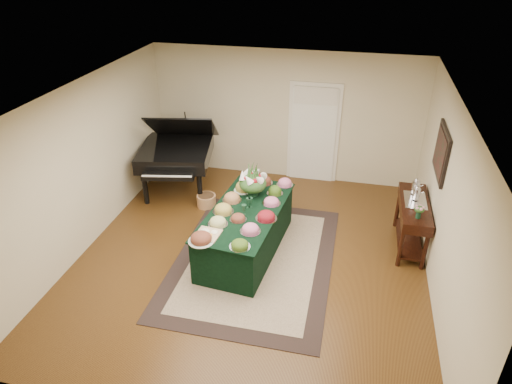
% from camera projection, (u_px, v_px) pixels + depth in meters
% --- Properties ---
extents(ground, '(6.00, 6.00, 0.00)m').
position_uv_depth(ground, '(252.00, 257.00, 7.46)').
color(ground, '#301B0A').
rests_on(ground, ground).
extents(area_rug, '(2.48, 3.47, 0.01)m').
position_uv_depth(area_rug, '(254.00, 259.00, 7.39)').
color(area_rug, black).
rests_on(area_rug, ground).
extents(kitchen_doorway, '(1.05, 0.07, 2.10)m').
position_uv_depth(kitchen_doorway, '(313.00, 134.00, 9.36)').
color(kitchen_doorway, silver).
rests_on(kitchen_doorway, ground).
extents(buffet_table, '(1.25, 2.29, 0.79)m').
position_uv_depth(buffet_table, '(246.00, 231.00, 7.41)').
color(buffet_table, black).
rests_on(buffet_table, ground).
extents(food_platters, '(1.21, 2.27, 0.14)m').
position_uv_depth(food_platters, '(245.00, 206.00, 7.24)').
color(food_platters, silver).
rests_on(food_platters, buffet_table).
extents(cutting_board, '(0.38, 0.38, 0.10)m').
position_uv_depth(cutting_board, '(208.00, 232.00, 6.63)').
color(cutting_board, tan).
rests_on(cutting_board, buffet_table).
extents(green_goblets, '(0.12, 0.31, 0.18)m').
position_uv_depth(green_goblets, '(248.00, 205.00, 7.19)').
color(green_goblets, '#143320').
rests_on(green_goblets, buffet_table).
extents(floral_centerpiece, '(0.47, 0.47, 0.47)m').
position_uv_depth(floral_centerpiece, '(253.00, 180.00, 7.51)').
color(floral_centerpiece, '#143320').
rests_on(floral_centerpiece, buffet_table).
extents(grand_piano, '(1.65, 1.84, 1.68)m').
position_uv_depth(grand_piano, '(176.00, 153.00, 9.02)').
color(grand_piano, black).
rests_on(grand_piano, ground).
extents(wicker_basket, '(0.37, 0.37, 0.23)m').
position_uv_depth(wicker_basket, '(206.00, 201.00, 8.81)').
color(wicker_basket, '#A26D41').
rests_on(wicker_basket, ground).
extents(mahogany_sideboard, '(0.45, 1.38, 0.84)m').
position_uv_depth(mahogany_sideboard, '(413.00, 213.00, 7.41)').
color(mahogany_sideboard, black).
rests_on(mahogany_sideboard, ground).
extents(tea_service, '(0.34, 0.58, 0.30)m').
position_uv_depth(tea_service, '(416.00, 191.00, 7.40)').
color(tea_service, silver).
rests_on(tea_service, mahogany_sideboard).
extents(pink_bouquet, '(0.17, 0.17, 0.22)m').
position_uv_depth(pink_bouquet, '(419.00, 210.00, 6.86)').
color(pink_bouquet, '#143320').
rests_on(pink_bouquet, mahogany_sideboard).
extents(wall_painting, '(0.05, 0.95, 0.75)m').
position_uv_depth(wall_painting, '(441.00, 153.00, 6.82)').
color(wall_painting, black).
rests_on(wall_painting, ground).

